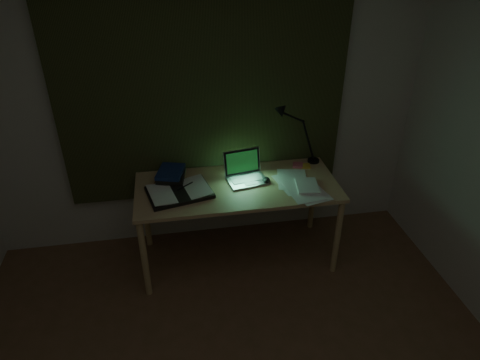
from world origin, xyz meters
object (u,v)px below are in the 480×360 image
object	(u,v)px
desk	(237,223)
laptop	(247,169)
desk_lamp	(316,133)
loose_papers	(300,185)
open_textbook	(179,192)
book_stack	(170,175)

from	to	relation	value
desk	laptop	xyz separation A→B (m)	(0.09, 0.05, 0.46)
desk	laptop	distance (m)	0.47
desk_lamp	laptop	bearing A→B (deg)	-145.22
desk	laptop	size ratio (longest dim) A/B	4.60
desk	loose_papers	xyz separation A→B (m)	(0.46, -0.09, 0.36)
desk	loose_papers	distance (m)	0.59
desk	desk_lamp	size ratio (longest dim) A/B	2.91
loose_papers	desk	bearing A→B (deg)	168.43
desk	desk_lamp	bearing A→B (deg)	21.25
open_textbook	book_stack	size ratio (longest dim) A/B	1.85
loose_papers	book_stack	bearing A→B (deg)	164.81
book_stack	desk_lamp	distance (m)	1.21
loose_papers	desk_lamp	xyz separation A→B (m)	(0.23, 0.36, 0.25)
open_textbook	desk	bearing A→B (deg)	-7.31
open_textbook	desk_lamp	world-z (taller)	desk_lamp
open_textbook	desk_lamp	xyz separation A→B (m)	(1.13, 0.31, 0.24)
desk	book_stack	world-z (taller)	book_stack
desk_lamp	desk	bearing A→B (deg)	-144.18
book_stack	desk_lamp	xyz separation A→B (m)	(1.19, 0.10, 0.22)
desk	open_textbook	xyz separation A→B (m)	(-0.44, -0.04, 0.37)
open_textbook	laptop	bearing A→B (deg)	-3.28
desk	open_textbook	bearing A→B (deg)	-174.29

